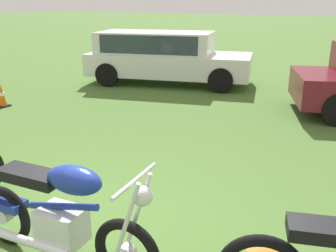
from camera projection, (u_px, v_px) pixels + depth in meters
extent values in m
plane|color=#476B2D|center=(69.00, 247.00, 3.64)|extent=(120.00, 120.00, 0.00)
torus|color=black|center=(5.00, 215.00, 3.62)|extent=(0.62, 0.15, 0.61)
cylinder|color=silver|center=(5.00, 215.00, 3.62)|extent=(0.15, 0.11, 0.14)
cylinder|color=silver|center=(138.00, 213.00, 3.03)|extent=(0.28, 0.06, 0.75)
cylinder|color=silver|center=(126.00, 224.00, 2.88)|extent=(0.28, 0.06, 0.75)
cube|color=silver|center=(62.00, 226.00, 3.32)|extent=(0.43, 0.34, 0.32)
cylinder|color=navy|center=(63.00, 206.00, 3.25)|extent=(0.74, 0.13, 0.21)
ellipsoid|color=navy|center=(74.00, 180.00, 3.10)|extent=(0.54, 0.31, 0.24)
cube|color=black|center=(30.00, 176.00, 3.31)|extent=(0.62, 0.30, 0.10)
cube|color=navy|center=(8.00, 204.00, 3.55)|extent=(0.38, 0.21, 0.08)
cylinder|color=silver|center=(135.00, 180.00, 2.83)|extent=(0.09, 0.64, 0.03)
sphere|color=silver|center=(143.00, 196.00, 2.85)|extent=(0.17, 0.17, 0.16)
cylinder|color=silver|center=(31.00, 243.00, 3.31)|extent=(0.80, 0.16, 0.08)
cube|color=black|center=(333.00, 231.00, 2.57)|extent=(0.65, 0.42, 0.10)
cube|color=silver|center=(169.00, 64.00, 10.66)|extent=(4.80, 2.87, 0.60)
cube|color=silver|center=(156.00, 43.00, 10.58)|extent=(3.45, 2.34, 0.60)
cube|color=#2D3842|center=(156.00, 42.00, 10.57)|extent=(3.01, 2.24, 0.48)
cylinder|color=black|center=(227.00, 70.00, 11.10)|extent=(0.68, 0.39, 0.64)
cylinder|color=black|center=(221.00, 80.00, 9.64)|extent=(0.68, 0.39, 0.64)
cylinder|color=black|center=(128.00, 65.00, 11.83)|extent=(0.68, 0.39, 0.64)
cylinder|color=black|center=(108.00, 75.00, 10.37)|extent=(0.68, 0.39, 0.64)
cylinder|color=black|center=(320.00, 90.00, 8.63)|extent=(0.68, 0.43, 0.64)
cone|color=#EA590F|center=(2.00, 95.00, 8.39)|extent=(0.18, 0.18, 0.51)
cube|color=black|center=(3.00, 106.00, 8.47)|extent=(0.25, 0.25, 0.03)
cylinder|color=white|center=(2.00, 94.00, 8.38)|extent=(0.12, 0.12, 0.07)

